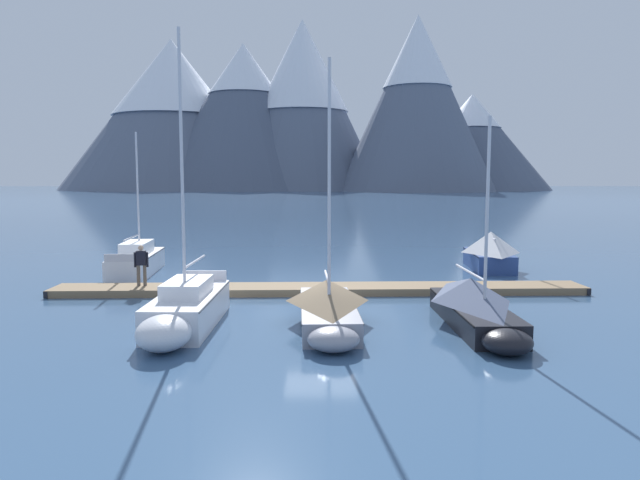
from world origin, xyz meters
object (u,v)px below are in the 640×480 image
sailboat_second_berth (185,310)px  sailboat_far_berth (488,251)px  person_on_dock (141,263)px  sailboat_mid_dock_starboard (475,305)px  sailboat_mid_dock_port (328,305)px  sailboat_nearest_berth (139,260)px

sailboat_second_berth → sailboat_far_berth: 18.22m
sailboat_far_berth → person_on_dock: bearing=-158.2°
sailboat_mid_dock_starboard → sailboat_mid_dock_port: bearing=178.6°
sailboat_mid_dock_port → person_on_dock: 9.45m
sailboat_nearest_berth → sailboat_far_berth: 18.11m
person_on_dock → sailboat_far_berth: bearing=21.8°
sailboat_nearest_berth → sailboat_far_berth: sailboat_far_berth is taller
sailboat_far_berth → person_on_dock: sailboat_far_berth is taller
sailboat_second_berth → sailboat_far_berth: sailboat_second_berth is taller
sailboat_nearest_berth → person_on_dock: 5.62m
sailboat_nearest_berth → sailboat_second_berth: 12.30m
sailboat_second_berth → sailboat_mid_dock_starboard: size_ratio=1.38×
sailboat_mid_dock_starboard → sailboat_far_berth: size_ratio=0.92×
sailboat_nearest_berth → sailboat_mid_dock_port: size_ratio=0.85×
sailboat_mid_dock_port → person_on_dock: (-7.65, 5.52, 0.57)m
sailboat_far_berth → person_on_dock: 17.61m
sailboat_nearest_berth → sailboat_second_berth: size_ratio=0.77×
sailboat_second_berth → sailboat_mid_dock_port: size_ratio=1.11×
sailboat_far_berth → sailboat_second_berth: bearing=-136.5°
sailboat_nearest_berth → person_on_dock: size_ratio=4.21×
sailboat_mid_dock_starboard → sailboat_far_berth: sailboat_far_berth is taller
sailboat_nearest_berth → sailboat_mid_dock_starboard: 17.85m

